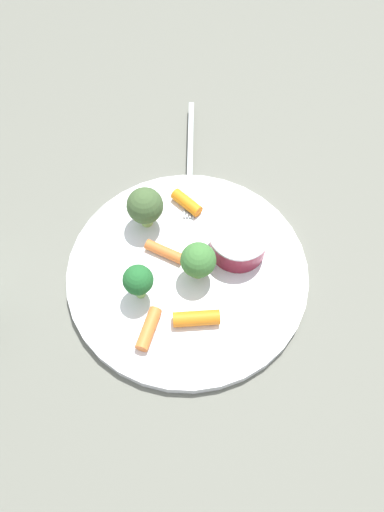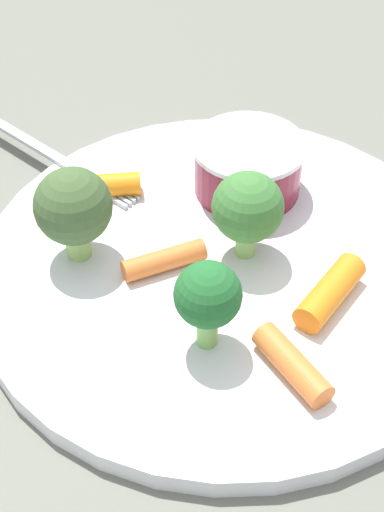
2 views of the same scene
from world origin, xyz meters
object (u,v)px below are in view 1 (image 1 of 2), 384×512
Objects in this scene: sauce_cup at (238,241)px; broccoli_floret_1 at (145,206)px; carrot_stick_2 at (187,203)px; carrot_stick_3 at (149,329)px; fork at (190,159)px; carrot_stick_0 at (196,318)px; carrot_stick_1 at (165,252)px; plate at (187,273)px; broccoli_floret_2 at (138,281)px; broccoli_floret_0 at (198,261)px.

sauce_cup is 1.20× the size of broccoli_floret_1.
carrot_stick_3 is (-0.12, -0.10, -0.00)m from carrot_stick_2.
carrot_stick_3 is at bearing -137.13° from fork.
carrot_stick_0 is at bearing -23.98° from carrot_stick_3.
carrot_stick_2 is at bearing 33.13° from carrot_stick_1.
carrot_stick_3 is at bearing -155.60° from plate.
broccoli_floret_1 is at bearing 51.76° from broccoli_floret_2.
broccoli_floret_2 is 1.09× the size of carrot_stick_3.
sauce_cup is 1.32× the size of broccoli_floret_2.
broccoli_floret_2 reaches higher than carrot_stick_0.
broccoli_floret_0 reaches higher than carrot_stick_3.
broccoli_floret_0 is 0.95× the size of broccoli_floret_1.
carrot_stick_3 is at bearing 156.02° from carrot_stick_0.
carrot_stick_1 reaches higher than fork.
plate is at bearing -89.53° from broccoli_floret_1.
carrot_stick_1 is 0.14m from fork.
sauce_cup is at bearing 25.25° from carrot_stick_0.
broccoli_floret_0 is 1.14× the size of carrot_stick_3.
carrot_stick_0 is at bearing -122.49° from carrot_stick_2.
broccoli_floret_1 is 1.10× the size of broccoli_floret_2.
plate is 6.83× the size of carrot_stick_2.
carrot_stick_0 reaches higher than carrot_stick_3.
carrot_stick_2 is at bearing 54.11° from plate.
broccoli_floret_0 reaches higher than sauce_cup.
broccoli_floret_2 is at bearing 173.38° from plate.
broccoli_floret_2 is at bearing -153.07° from carrot_stick_1.
carrot_stick_0 is 0.09m from carrot_stick_1.
carrot_stick_2 is 0.26× the size of fork.
carrot_stick_1 is 1.00× the size of carrot_stick_3.
broccoli_floret_0 is (-0.06, 0.00, 0.02)m from sauce_cup.
carrot_stick_1 is 0.09m from carrot_stick_3.
carrot_stick_2 is (0.11, 0.06, -0.03)m from broccoli_floret_2.
broccoli_floret_2 is 0.13m from carrot_stick_2.
carrot_stick_1 is 0.07m from carrot_stick_2.
broccoli_floret_1 is 0.11m from fork.
plate is 4.87× the size of broccoli_floret_1.
broccoli_floret_1 is at bearing 124.39° from sauce_cup.
carrot_stick_0 is 0.32× the size of fork.
carrot_stick_3 is 0.30× the size of fork.
broccoli_floret_1 is at bearing 170.52° from carrot_stick_2.
broccoli_floret_1 is 1.40× the size of carrot_stick_2.
broccoli_floret_2 reaches higher than sauce_cup.
broccoli_floret_1 reaches higher than carrot_stick_1.
broccoli_floret_0 is at bearing -15.69° from broccoli_floret_2.
plate is 0.04m from broccoli_floret_0.
carrot_stick_1 is at bearing -146.87° from carrot_stick_2.
broccoli_floret_1 is at bearing 90.47° from plate.
plate is 0.16m from fork.
fork is (0.09, 0.14, -0.03)m from broccoli_floret_0.
plate is 5.50× the size of carrot_stick_0.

